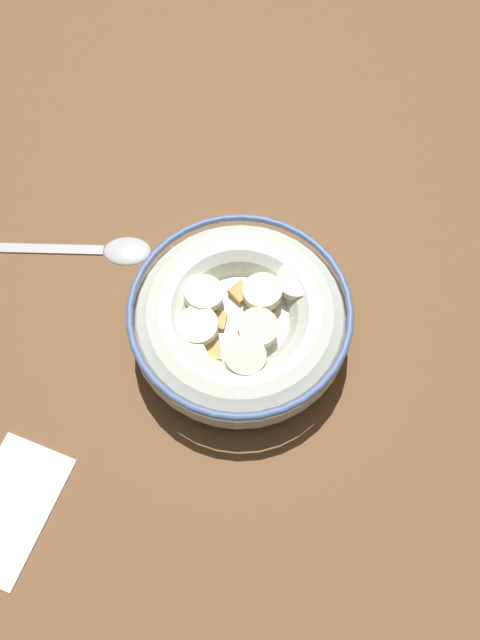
# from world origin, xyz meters

# --- Properties ---
(ground_plane) EXTENTS (1.26, 1.26, 0.02)m
(ground_plane) POSITION_xyz_m (0.00, 0.00, -0.01)
(ground_plane) COLOR brown
(cereal_bowl) EXTENTS (0.19, 0.19, 0.05)m
(cereal_bowl) POSITION_xyz_m (-0.00, -0.00, 0.03)
(cereal_bowl) COLOR beige
(cereal_bowl) RESTS_ON ground_plane
(spoon) EXTENTS (0.12, 0.12, 0.01)m
(spoon) POSITION_xyz_m (-0.03, 0.15, 0.00)
(spoon) COLOR #B7B7BC
(spoon) RESTS_ON ground_plane
(folded_napkin) EXTENTS (0.13, 0.10, 0.00)m
(folded_napkin) POSITION_xyz_m (-0.24, 0.02, 0.00)
(folded_napkin) COLOR white
(folded_napkin) RESTS_ON ground_plane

